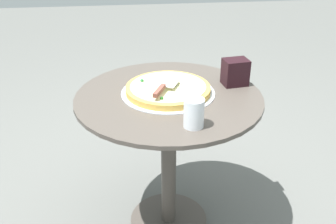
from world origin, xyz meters
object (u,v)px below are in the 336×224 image
napkin_dispenser (235,72)px  pizza_on_tray (168,90)px  patio_table (169,132)px  drinking_cup (194,113)px  pizza_server (163,87)px

napkin_dispenser → pizza_on_tray: bearing=2.9°
patio_table → drinking_cup: 0.37m
pizza_server → pizza_on_tray: bearing=-116.3°
napkin_dispenser → pizza_server: bearing=10.3°
pizza_on_tray → napkin_dispenser: bearing=-169.5°
pizza_on_tray → napkin_dispenser: size_ratio=3.44×
pizza_server → drinking_cup: (-0.09, 0.25, 0.00)m
patio_table → drinking_cup: (-0.06, 0.28, 0.24)m
pizza_server → napkin_dispenser: (-0.34, -0.11, 0.00)m
pizza_on_tray → drinking_cup: 0.31m
patio_table → pizza_on_tray: size_ratio=1.99×
pizza_on_tray → pizza_server: pizza_server is taller
pizza_on_tray → drinking_cup: size_ratio=3.69×
patio_table → napkin_dispenser: size_ratio=6.83×
drinking_cup → pizza_on_tray: bearing=-78.7°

